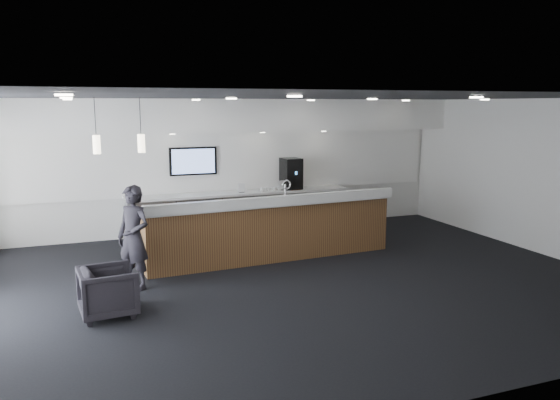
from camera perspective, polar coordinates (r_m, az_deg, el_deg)
name	(u,v)px	position (r m, az deg, el deg)	size (l,w,h in m)	color
ground	(304,280)	(9.17, 2.51, -8.39)	(10.00, 10.00, 0.00)	black
ceiling	(305,97)	(8.70, 2.66, 10.71)	(10.00, 8.00, 0.02)	black
back_wall	(236,166)	(12.55, -4.65, 3.59)	(10.00, 0.02, 3.00)	silver
right_wall	(542,177)	(11.71, 25.71, 2.18)	(0.02, 8.00, 3.00)	silver
soffit_bulkhead	(241,115)	(12.05, -4.13, 8.82)	(10.00, 0.90, 0.70)	white
alcove_panel	(236,161)	(12.51, -4.62, 4.03)	(9.80, 0.06, 1.40)	white
back_credenza	(241,212)	(12.37, -4.12, -1.29)	(5.06, 0.66, 0.95)	gray
wall_tv	(193,161)	(12.21, -9.06, 4.03)	(1.05, 0.08, 0.62)	black
pendant_left	(145,145)	(8.88, -13.96, 5.57)	(0.12, 0.12, 0.30)	#FFEDC6
pendant_right	(98,146)	(8.82, -18.50, 5.33)	(0.12, 0.12, 0.30)	#FFEDC6
ceiling_can_lights	(305,99)	(8.70, 2.66, 10.51)	(7.00, 5.00, 0.02)	white
service_counter	(271,229)	(10.27, -0.96, -3.03)	(4.89, 1.10, 1.49)	#4B2C19
coffee_machine	(291,174)	(12.64, 1.16, 2.78)	(0.43, 0.55, 0.71)	black
info_sign_left	(241,188)	(12.16, -4.05, 1.27)	(0.15, 0.02, 0.21)	white
info_sign_right	(281,185)	(12.46, 0.07, 1.54)	(0.16, 0.02, 0.22)	white
armchair	(108,292)	(7.97, -17.51, -9.11)	(0.74, 0.76, 0.69)	black
lounge_guest	(134,238)	(8.87, -15.05, -3.81)	(0.60, 0.40, 1.65)	black
cup_0	(296,187)	(12.60, 1.71, 1.32)	(0.09, 0.09, 0.09)	white
cup_1	(291,188)	(12.55, 1.12, 1.29)	(0.09, 0.09, 0.09)	white
cup_2	(285,188)	(12.50, 0.53, 1.26)	(0.09, 0.09, 0.09)	white
cup_3	(279,188)	(12.45, -0.08, 1.22)	(0.09, 0.09, 0.09)	white
cup_4	(274,189)	(12.40, -0.68, 1.19)	(0.09, 0.09, 0.09)	white
cup_5	(268,189)	(12.35, -1.29, 1.15)	(0.09, 0.09, 0.09)	white
cup_6	(262,189)	(12.31, -1.91, 1.12)	(0.09, 0.09, 0.09)	white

